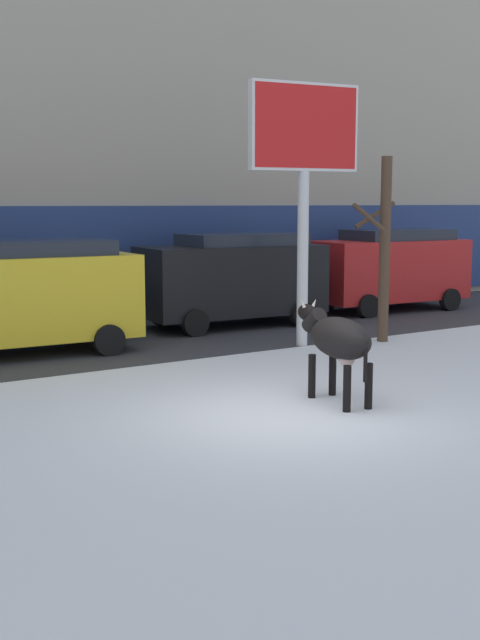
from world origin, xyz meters
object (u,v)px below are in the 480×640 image
object	(u,v)px
car_red_van	(390,267)
car_yellow_van	(23,294)
cow_black	(338,339)
billboard	(304,143)
bare_tree_right_lot	(383,247)
car_black_van	(233,277)
pedestrian_near_billboard	(51,290)

from	to	relation	value
car_red_van	car_yellow_van	bearing A→B (deg)	-174.60
cow_black	billboard	size ratio (longest dim) A/B	0.35
billboard	bare_tree_right_lot	xyz separation A→B (m)	(1.81, -0.54, -2.20)
cow_black	car_black_van	distance (m)	7.97
cow_black	car_black_van	size ratio (longest dim) A/B	0.41
cow_black	car_yellow_van	distance (m)	7.12
car_red_van	pedestrian_near_billboard	size ratio (longest dim) A/B	2.72
billboard	bare_tree_right_lot	bearing A→B (deg)	-16.65
billboard	car_yellow_van	distance (m)	6.61
billboard	pedestrian_near_billboard	xyz separation A→B (m)	(-3.53, 5.87, -3.43)
car_yellow_van	car_red_van	xyz separation A→B (m)	(11.06, 1.05, 0.00)
billboard	bare_tree_right_lot	size ratio (longest dim) A/B	1.36
cow_black	car_black_van	bearing A→B (deg)	69.23
cow_black	billboard	xyz separation A→B (m)	(2.62, 4.31, 3.32)
cow_black	car_yellow_van	world-z (taller)	car_yellow_van
billboard	car_yellow_van	world-z (taller)	billboard
cow_black	bare_tree_right_lot	size ratio (longest dim) A/B	0.47
billboard	bare_tree_right_lot	world-z (taller)	billboard
cow_black	bare_tree_right_lot	distance (m)	5.92
car_black_van	pedestrian_near_billboard	world-z (taller)	car_black_van
cow_black	pedestrian_near_billboard	xyz separation A→B (m)	(-0.91, 10.18, -0.11)
cow_black	car_yellow_van	bearing A→B (deg)	113.17
car_black_van	bare_tree_right_lot	distance (m)	4.11
cow_black	car_red_van	size ratio (longest dim) A/B	0.41
cow_black	bare_tree_right_lot	bearing A→B (deg)	40.38
bare_tree_right_lot	pedestrian_near_billboard	bearing A→B (deg)	129.79
car_red_van	billboard	bearing A→B (deg)	-149.88
cow_black	car_red_van	distance (m)	11.22
pedestrian_near_billboard	bare_tree_right_lot	world-z (taller)	bare_tree_right_lot
car_yellow_van	car_red_van	bearing A→B (deg)	5.40
cow_black	car_black_van	world-z (taller)	car_black_van
car_yellow_van	pedestrian_near_billboard	size ratio (longest dim) A/B	2.72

